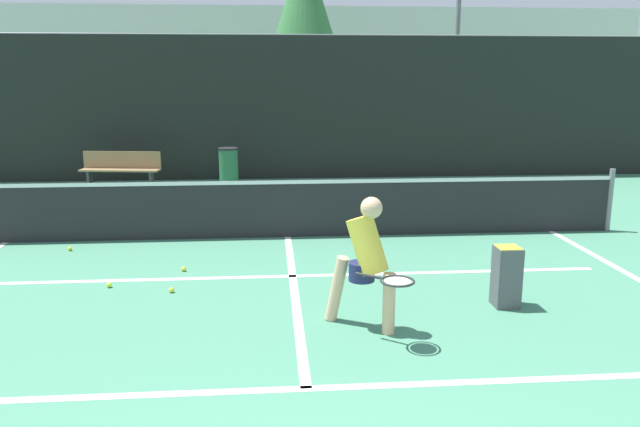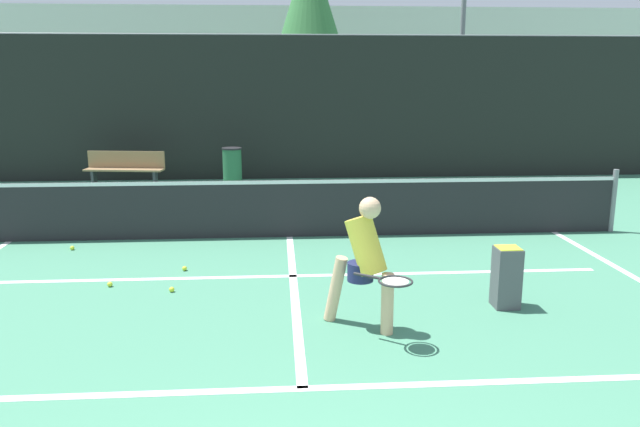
# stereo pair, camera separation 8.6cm
# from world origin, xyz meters

# --- Properties ---
(court_baseline_near) EXTENTS (11.00, 0.10, 0.01)m
(court_baseline_near) POSITION_xyz_m (0.00, 2.84, 0.00)
(court_baseline_near) COLOR white
(court_baseline_near) RESTS_ON ground
(court_service_line) EXTENTS (8.25, 0.10, 0.01)m
(court_service_line) POSITION_xyz_m (0.00, 5.90, 0.00)
(court_service_line) COLOR white
(court_service_line) RESTS_ON ground
(court_center_mark) EXTENTS (0.10, 5.13, 0.01)m
(court_center_mark) POSITION_xyz_m (0.00, 5.41, 0.00)
(court_center_mark) COLOR white
(court_center_mark) RESTS_ON ground
(court_sideline_right) EXTENTS (0.10, 6.13, 0.01)m
(court_sideline_right) POSITION_xyz_m (4.51, 5.41, 0.00)
(court_sideline_right) COLOR white
(court_sideline_right) RESTS_ON ground
(net) EXTENTS (11.09, 0.09, 1.07)m
(net) POSITION_xyz_m (0.00, 7.98, 0.51)
(net) COLOR slate
(net) RESTS_ON ground
(fence_back) EXTENTS (24.00, 0.06, 3.61)m
(fence_back) POSITION_xyz_m (0.00, 13.98, 1.80)
(fence_back) COLOR black
(fence_back) RESTS_ON ground
(player_practicing) EXTENTS (0.91, 1.03, 1.42)m
(player_practicing) POSITION_xyz_m (0.70, 4.10, 0.77)
(player_practicing) COLOR #DBAD84
(player_practicing) RESTS_ON ground
(tennis_ball_scattered_0) EXTENTS (0.07, 0.07, 0.07)m
(tennis_ball_scattered_0) POSITION_xyz_m (-1.47, 6.24, 0.03)
(tennis_ball_scattered_0) COLOR #D1E033
(tennis_ball_scattered_0) RESTS_ON ground
(tennis_ball_scattered_1) EXTENTS (0.07, 0.07, 0.07)m
(tennis_ball_scattered_1) POSITION_xyz_m (-1.51, 5.38, 0.03)
(tennis_ball_scattered_1) COLOR #D1E033
(tennis_ball_scattered_1) RESTS_ON ground
(tennis_ball_scattered_3) EXTENTS (0.07, 0.07, 0.07)m
(tennis_ball_scattered_3) POSITION_xyz_m (3.46, 7.03, 0.03)
(tennis_ball_scattered_3) COLOR #D1E033
(tennis_ball_scattered_3) RESTS_ON ground
(tennis_ball_scattered_4) EXTENTS (0.07, 0.07, 0.07)m
(tennis_ball_scattered_4) POSITION_xyz_m (0.73, 6.46, 0.03)
(tennis_ball_scattered_4) COLOR #D1E033
(tennis_ball_scattered_4) RESTS_ON ground
(tennis_ball_scattered_5) EXTENTS (0.07, 0.07, 0.07)m
(tennis_ball_scattered_5) POSITION_xyz_m (-3.34, 7.41, 0.03)
(tennis_ball_scattered_5) COLOR #D1E033
(tennis_ball_scattered_5) RESTS_ON ground
(tennis_ball_scattered_6) EXTENTS (0.07, 0.07, 0.07)m
(tennis_ball_scattered_6) POSITION_xyz_m (-2.32, 5.64, 0.03)
(tennis_ball_scattered_6) COLOR #D1E033
(tennis_ball_scattered_6) RESTS_ON ground
(ball_hopper) EXTENTS (0.28, 0.28, 0.71)m
(ball_hopper) POSITION_xyz_m (2.41, 4.62, 0.37)
(ball_hopper) COLOR #4C4C51
(ball_hopper) RESTS_ON ground
(courtside_bench) EXTENTS (1.89, 0.64, 0.86)m
(courtside_bench) POSITION_xyz_m (-3.77, 12.87, 0.48)
(courtside_bench) COLOR olive
(courtside_bench) RESTS_ON ground
(trash_bin) EXTENTS (0.47, 0.47, 0.92)m
(trash_bin) POSITION_xyz_m (-1.26, 12.97, 0.46)
(trash_bin) COLOR #28603D
(trash_bin) RESTS_ON ground
(parked_car) EXTENTS (1.66, 3.91, 1.46)m
(parked_car) POSITION_xyz_m (-2.95, 17.42, 0.62)
(parked_car) COLOR #B7B7BC
(parked_car) RESTS_ON ground
(tree_west) EXTENTS (2.89, 2.89, 7.71)m
(tree_west) POSITION_xyz_m (1.18, 23.52, 5.44)
(tree_west) COLOR brown
(tree_west) RESTS_ON ground
(building_far) EXTENTS (36.00, 2.40, 5.81)m
(building_far) POSITION_xyz_m (0.00, 29.83, 2.91)
(building_far) COLOR beige
(building_far) RESTS_ON ground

